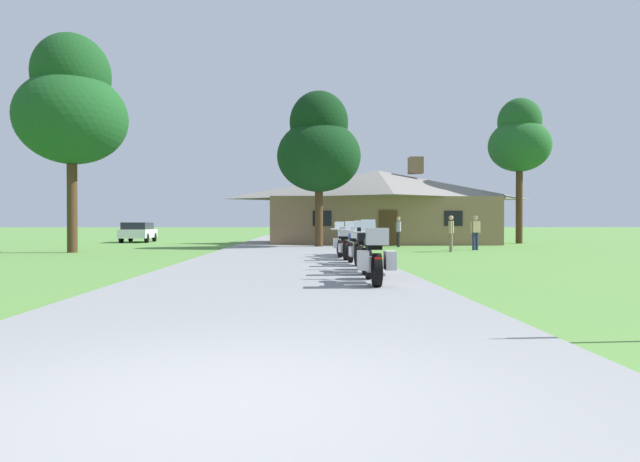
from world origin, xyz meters
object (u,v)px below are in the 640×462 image
motorcycle_black_nearest_to_camera (374,256)px  bystander_tan_shirt_beside_signpost (475,231)px  motorcycle_black_farthest_in_row (342,241)px  tree_left_near (72,106)px  motorcycle_blue_third_in_row (355,246)px  tree_right_of_lodge (519,139)px  bystander_gray_shirt_near_lodge (398,230)px  bystander_tan_shirt_by_tree (451,232)px  parked_white_suv_far_left (138,231)px  tree_by_lodge_front (319,147)px  motorcycle_white_fourth_in_row (344,243)px  motorcycle_silver_second_in_row (364,250)px

motorcycle_black_nearest_to_camera → bystander_tan_shirt_beside_signpost: 17.02m
motorcycle_black_farthest_in_row → tree_left_near: (-11.77, 3.97, 5.95)m
motorcycle_blue_third_in_row → motorcycle_black_farthest_in_row: same height
motorcycle_black_farthest_in_row → tree_right_of_lodge: 20.66m
bystander_gray_shirt_near_lodge → bystander_tan_shirt_by_tree: (1.40, -5.52, -0.02)m
motorcycle_black_nearest_to_camera → parked_white_suv_far_left: bearing=115.8°
motorcycle_blue_third_in_row → tree_by_lodge_front: 14.37m
motorcycle_white_fourth_in_row → motorcycle_black_nearest_to_camera: bearing=-94.3°
motorcycle_black_farthest_in_row → motorcycle_silver_second_in_row: bearing=-93.2°
motorcycle_silver_second_in_row → tree_left_near: size_ratio=0.21×
motorcycle_blue_third_in_row → bystander_gray_shirt_near_lodge: 14.60m
motorcycle_silver_second_in_row → parked_white_suv_far_left: size_ratio=0.44×
bystander_tan_shirt_beside_signpost → bystander_tan_shirt_by_tree: bearing=-150.2°
motorcycle_white_fourth_in_row → tree_right_of_lodge: size_ratio=0.22×
motorcycle_black_nearest_to_camera → parked_white_suv_far_left: (-12.88, 28.12, 0.17)m
tree_left_near → motorcycle_blue_third_in_row: bearing=-36.1°
parked_white_suv_far_left → motorcycle_black_farthest_in_row: bearing=-59.1°
tree_right_of_lodge → bystander_gray_shirt_near_lodge: bearing=-149.7°
motorcycle_silver_second_in_row → bystander_gray_shirt_near_lodge: bearing=78.4°
tree_left_near → parked_white_suv_far_left: 15.46m
motorcycle_black_farthest_in_row → tree_by_lodge_front: (-0.54, 8.87, 4.90)m
bystander_tan_shirt_by_tree → tree_right_of_lodge: 14.58m
motorcycle_silver_second_in_row → tree_by_lodge_front: size_ratio=0.24×
tree_right_of_lodge → motorcycle_white_fourth_in_row: bearing=-127.9°
bystander_tan_shirt_by_tree → tree_by_lodge_front: tree_by_lodge_front is taller
tree_left_near → tree_right_of_lodge: bearing=23.5°
motorcycle_blue_third_in_row → bystander_gray_shirt_near_lodge: bearing=71.0°
tree_left_near → motorcycle_black_nearest_to_camera: bearing=-50.0°
motorcycle_blue_third_in_row → bystander_tan_shirt_beside_signpost: 12.37m
tree_right_of_lodge → bystander_tan_shirt_beside_signpost: bearing=-123.2°
motorcycle_black_farthest_in_row → tree_left_near: 13.77m
parked_white_suv_far_left → motorcycle_blue_third_in_row: bearing=-64.9°
bystander_tan_shirt_beside_signpost → bystander_tan_shirt_by_tree: size_ratio=1.01×
bystander_tan_shirt_beside_signpost → tree_right_of_lodge: tree_right_of_lodge is taller
bystander_tan_shirt_by_tree → parked_white_suv_far_left: bystander_tan_shirt_by_tree is taller
motorcycle_black_nearest_to_camera → tree_right_of_lodge: bearing=63.0°
tree_left_near → motorcycle_white_fourth_in_row: bearing=-27.4°
motorcycle_blue_third_in_row → tree_left_near: 15.75m
parked_white_suv_far_left → motorcycle_black_nearest_to_camera: bearing=-70.0°
motorcycle_blue_third_in_row → parked_white_suv_far_left: parked_white_suv_far_left is taller
motorcycle_silver_second_in_row → tree_by_lodge_front: bearing=93.6°
motorcycle_silver_second_in_row → tree_right_of_lodge: tree_right_of_lodge is taller
motorcycle_black_nearest_to_camera → tree_left_near: 19.02m
motorcycle_black_nearest_to_camera → motorcycle_blue_third_in_row: (0.18, 5.24, 0.01)m
motorcycle_white_fourth_in_row → bystander_tan_shirt_beside_signpost: (7.12, 7.65, 0.33)m
motorcycle_silver_second_in_row → bystander_tan_shirt_beside_signpost: bearing=63.0°
bystander_tan_shirt_by_tree → parked_white_suv_far_left: bearing=-108.2°
motorcycle_blue_third_in_row → motorcycle_black_nearest_to_camera: bearing=-95.4°
motorcycle_black_nearest_to_camera → tree_by_lodge_front: (-0.38, 18.74, 4.90)m
motorcycle_white_fourth_in_row → bystander_tan_shirt_by_tree: size_ratio=1.25×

